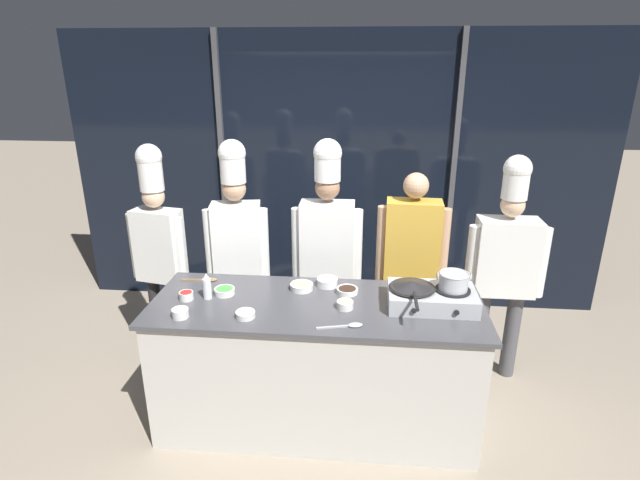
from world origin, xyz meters
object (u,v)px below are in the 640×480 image
Objects in this scene: prep_bowl_garlic at (245,314)px; prep_bowl_soy_glaze at (347,290)px; serving_spoon_solid at (349,325)px; frying_pan at (412,285)px; chef_line at (327,241)px; prep_bowl_scallions at (225,291)px; person_guest at (411,256)px; prep_bowl_onion at (180,312)px; chef_head at (158,241)px; portable_stove at (432,297)px; prep_bowl_shrimp at (345,304)px; prep_bowl_bell_pepper at (186,295)px; chef_sous at (237,237)px; stock_pot at (454,281)px; prep_bowl_ginger at (302,286)px; serving_spoon_slotted at (207,279)px; prep_bowl_bean_sprouts at (327,281)px; squeeze_bottle_clear at (207,287)px; chef_pastry at (505,259)px.

prep_bowl_garlic is 0.73m from prep_bowl_soy_glaze.
prep_bowl_soy_glaze is at bearing 94.09° from serving_spoon_solid.
chef_line reaches higher than frying_pan.
person_guest reaches higher than prep_bowl_scallions.
chef_head is at bearing 118.55° from prep_bowl_onion.
portable_stove is 0.57m from prep_bowl_soy_glaze.
prep_bowl_soy_glaze is 0.23m from prep_bowl_shrimp.
chef_sous is at bearing 77.74° from prep_bowl_bell_pepper.
stock_pot reaches higher than prep_bowl_shrimp.
prep_bowl_ginger is 0.55m from chef_line.
prep_bowl_onion is (-1.69, -0.30, -0.15)m from stock_pot.
prep_bowl_garlic is 0.46× the size of serving_spoon_slotted.
chef_head is (-1.57, 0.98, 0.13)m from serving_spoon_solid.
prep_bowl_soy_glaze is 0.59m from chef_line.
frying_pan is 0.27× the size of chef_line.
chef_line is (0.71, -0.00, -0.00)m from chef_sous.
prep_bowl_garlic is 0.77× the size of prep_bowl_ginger.
prep_bowl_onion reaches higher than prep_bowl_garlic.
prep_bowl_bean_sprouts is (-0.57, 0.24, -0.11)m from frying_pan.
person_guest reaches higher than prep_bowl_garlic.
prep_bowl_soy_glaze is at bearing -6.00° from serving_spoon_slotted.
prep_bowl_garlic is (-1.16, -0.27, -0.04)m from portable_stove.
squeeze_bottle_clear reaches higher than prep_bowl_soy_glaze.
squeeze_bottle_clear reaches higher than serving_spoon_solid.
stock_pot is at bearing 0.09° from portable_stove.
prep_bowl_soy_glaze is 0.08× the size of chef_head.
prep_bowl_ginger is (-0.99, 0.16, -0.16)m from stock_pot.
prep_bowl_garlic is 2.01m from chef_pastry.
chef_head is (-1.39, 0.42, 0.10)m from prep_bowl_bean_sprouts.
stock_pot is at bearing 53.28° from chef_pastry.
prep_bowl_bell_pepper is at bearing -163.27° from prep_bowl_ginger.
prep_bowl_soy_glaze is (-0.68, 0.13, -0.16)m from stock_pot.
stock_pot is at bearing 7.73° from prep_bowl_shrimp.
chef_head is (-1.22, 0.50, 0.11)m from prep_bowl_ginger.
prep_bowl_ginger is 1.57m from chef_pastry.
frying_pan is (-0.13, -0.00, 0.08)m from portable_stove.
prep_bowl_scallions is 0.28m from serving_spoon_slotted.
prep_bowl_scallions is at bearing 157.52° from serving_spoon_solid.
stock_pot is at bearing -11.23° from prep_bowl_soy_glaze.
chef_sous is (-0.93, 1.00, 0.17)m from serving_spoon_solid.
prep_bowl_garlic is 0.07× the size of chef_line.
stock_pot reaches higher than prep_bowl_onion.
prep_bowl_bean_sprouts reaches higher than serving_spoon_solid.
frying_pan is 1.48m from chef_sous.
frying_pan is at bearing 143.23° from chef_sous.
chef_head is at bearing 138.72° from prep_bowl_scallions.
frying_pan reaches higher than prep_bowl_ginger.
squeeze_bottle_clear is at bearing 142.76° from chef_head.
person_guest is (1.08, 0.94, 0.05)m from prep_bowl_garlic.
stock_pot is 0.12× the size of chef_pastry.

